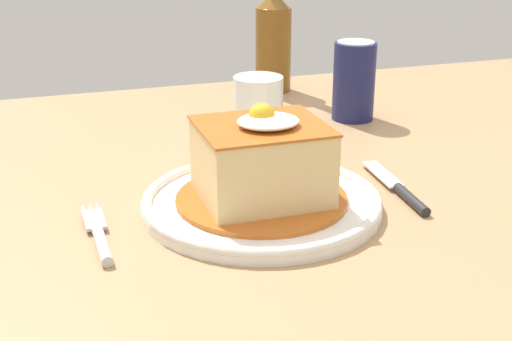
% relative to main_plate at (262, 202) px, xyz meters
% --- Properties ---
extents(dining_table, '(1.45, 0.90, 0.76)m').
position_rel_main_plate_xyz_m(dining_table, '(0.07, 0.13, -0.11)').
color(dining_table, '#A87F56').
rests_on(dining_table, ground_plane).
extents(main_plate, '(0.27, 0.27, 0.02)m').
position_rel_main_plate_xyz_m(main_plate, '(0.00, 0.00, 0.00)').
color(main_plate, white).
rests_on(main_plate, dining_table).
extents(sandwich_meal, '(0.20, 0.20, 0.12)m').
position_rel_main_plate_xyz_m(sandwich_meal, '(0.00, -0.00, 0.05)').
color(sandwich_meal, '#B75B1E').
rests_on(sandwich_meal, main_plate).
extents(fork, '(0.02, 0.14, 0.01)m').
position_rel_main_plate_xyz_m(fork, '(-0.19, -0.02, -0.00)').
color(fork, silver).
rests_on(fork, dining_table).
extents(knife, '(0.03, 0.17, 0.01)m').
position_rel_main_plate_xyz_m(knife, '(0.17, -0.02, -0.00)').
color(knife, '#262628').
rests_on(knife, dining_table).
extents(soda_can, '(0.07, 0.07, 0.12)m').
position_rel_main_plate_xyz_m(soda_can, '(0.25, 0.29, 0.05)').
color(soda_can, '#191E51').
rests_on(soda_can, dining_table).
extents(beer_bottle_amber, '(0.06, 0.06, 0.27)m').
position_rel_main_plate_xyz_m(beer_bottle_amber, '(0.19, 0.49, 0.09)').
color(beer_bottle_amber, brown).
rests_on(beer_bottle_amber, dining_table).
extents(drinking_glass, '(0.07, 0.07, 0.10)m').
position_rel_main_plate_xyz_m(drinking_glass, '(0.06, 0.19, 0.04)').
color(drinking_glass, '#3F2314').
rests_on(drinking_glass, dining_table).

